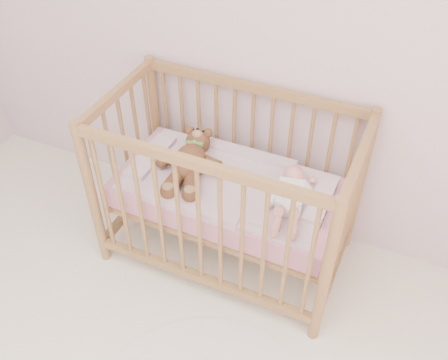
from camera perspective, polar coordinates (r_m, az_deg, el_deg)
The scene contains 6 objects.
wall_back at distance 2.61m, azimuth 3.40°, elevation 18.55°, with size 4.00×0.02×2.70m, color beige.
crib at distance 2.75m, azimuth 0.43°, elevation -1.23°, with size 1.36×0.76×1.00m, color #A17244, non-canonical shape.
mattress at distance 2.76m, azimuth 0.42°, elevation -1.46°, with size 1.22×0.62×0.13m, color pink.
blanket at distance 2.71m, azimuth 0.43°, elevation -0.30°, with size 1.10×0.58×0.06m, color #D391AD, non-canonical shape.
baby at distance 2.56m, azimuth 7.61°, elevation -1.52°, with size 0.25×0.52×0.12m, color white, non-canonical shape.
teddy_bear at distance 2.71m, azimuth -3.97°, elevation 2.04°, with size 0.40×0.56×0.16m, color brown, non-canonical shape.
Camera 1 is at (0.84, -0.24, 2.37)m, focal length 40.00 mm.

